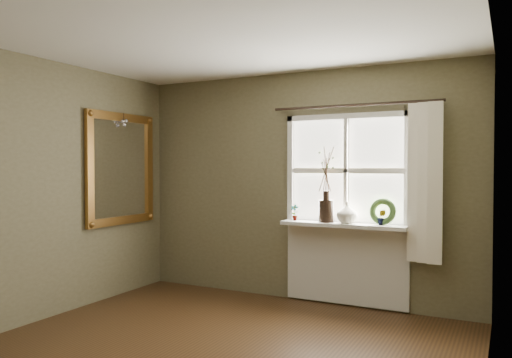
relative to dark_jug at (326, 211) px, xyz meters
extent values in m
plane|color=silver|center=(-0.36, -2.12, 1.56)|extent=(4.50, 4.50, 0.00)
cube|color=brown|center=(-0.36, 0.18, 0.26)|extent=(4.00, 0.10, 2.60)
cube|color=brown|center=(-2.41, -2.12, 0.26)|extent=(0.10, 4.50, 2.60)
cube|color=brown|center=(1.69, -2.12, 0.26)|extent=(0.10, 4.50, 2.60)
cube|color=silver|center=(0.19, 0.10, -0.15)|extent=(1.36, 0.06, 0.06)
cube|color=silver|center=(0.19, 0.10, 1.03)|extent=(1.36, 0.06, 0.06)
cube|color=silver|center=(-0.46, 0.10, 0.44)|extent=(0.06, 0.06, 1.24)
cube|color=silver|center=(0.84, 0.10, 0.44)|extent=(0.06, 0.06, 1.24)
cube|color=silver|center=(0.19, 0.10, 0.44)|extent=(1.24, 0.05, 0.04)
cube|color=silver|center=(0.19, 0.10, 0.44)|extent=(0.04, 0.05, 1.12)
cube|color=white|center=(-0.14, 0.12, 0.73)|extent=(0.59, 0.01, 0.53)
cube|color=white|center=(0.51, 0.12, 0.73)|extent=(0.59, 0.01, 0.53)
cube|color=white|center=(-0.14, 0.12, 0.14)|extent=(0.59, 0.01, 0.53)
cube|color=white|center=(0.51, 0.12, 0.14)|extent=(0.59, 0.01, 0.53)
cube|color=silver|center=(0.19, 0.00, -0.14)|extent=(1.36, 0.26, 0.04)
cube|color=silver|center=(0.19, 0.11, -0.58)|extent=(1.36, 0.04, 0.88)
cylinder|color=black|center=(0.00, 0.00, 0.00)|extent=(0.19, 0.19, 0.24)
imported|color=silver|center=(0.23, 0.00, -0.01)|extent=(0.22, 0.22, 0.23)
torus|color=#324C22|center=(0.60, 0.04, -0.01)|extent=(0.29, 0.14, 0.29)
imported|color=#324C22|center=(-0.37, 0.00, -0.03)|extent=(0.10, 0.07, 0.18)
imported|color=#324C22|center=(0.60, 0.00, -0.04)|extent=(0.09, 0.07, 0.16)
cube|color=white|center=(1.03, 0.01, 0.32)|extent=(0.36, 0.12, 1.59)
cylinder|color=black|center=(0.29, 0.05, 1.14)|extent=(1.84, 0.03, 0.03)
cube|color=white|center=(-2.33, -0.64, 0.46)|extent=(0.02, 0.91, 1.12)
cube|color=olive|center=(-2.32, -0.64, 1.07)|extent=(0.05, 1.10, 0.10)
cube|color=olive|center=(-2.32, -0.64, -0.15)|extent=(0.05, 1.10, 0.10)
cube|color=olive|center=(-2.32, -1.14, 0.46)|extent=(0.05, 0.10, 1.12)
cube|color=olive|center=(-2.32, -0.14, 0.46)|extent=(0.05, 0.10, 1.12)
sphere|color=silver|center=(-2.27, -0.67, 1.01)|extent=(0.04, 0.04, 0.04)
sphere|color=silver|center=(-2.27, -0.64, 0.97)|extent=(0.04, 0.04, 0.04)
sphere|color=silver|center=(-2.27, -0.61, 1.02)|extent=(0.04, 0.04, 0.04)
camera|label=1|loc=(1.78, -5.17, 0.49)|focal=35.00mm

